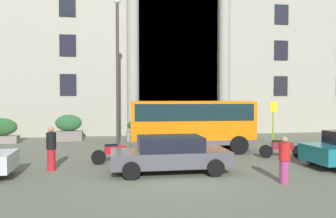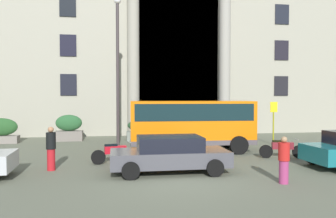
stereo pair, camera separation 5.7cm
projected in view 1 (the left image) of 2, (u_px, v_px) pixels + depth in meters
ground_plane at (176, 180)px, 11.50m from camera, size 80.00×64.00×0.12m
office_building_facade at (139, 32)px, 28.45m from camera, size 39.66×9.68×16.57m
orange_minibus at (191, 121)px, 17.15m from camera, size 6.27×2.74×2.59m
bus_stop_sign at (273, 118)px, 19.71m from camera, size 0.44×0.08×2.51m
hedge_planter_entrance_right at (209, 129)px, 22.57m from camera, size 1.95×0.93×1.37m
hedge_planter_far_east at (69, 128)px, 21.30m from camera, size 1.71×0.76×1.66m
hedge_planter_east at (1, 131)px, 20.17m from camera, size 1.97×0.72×1.52m
hedge_planter_entrance_left at (144, 130)px, 21.73m from camera, size 2.19×0.87×1.36m
white_taxi_kerbside at (170, 154)px, 12.40m from camera, size 4.33×2.01×1.35m
motorcycle_far_end at (115, 153)px, 14.08m from camera, size 2.01×0.63×0.89m
motorcycle_near_kerb at (282, 148)px, 15.29m from camera, size 2.04×0.72×0.89m
pedestrian_man_red_shirt at (51, 148)px, 12.73m from camera, size 0.36×0.36×1.67m
pedestrian_woman_with_bag at (284, 160)px, 10.82m from camera, size 0.36×0.36×1.53m
lamppost_plaza_centre at (118, 60)px, 19.20m from camera, size 0.40×0.40×8.51m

